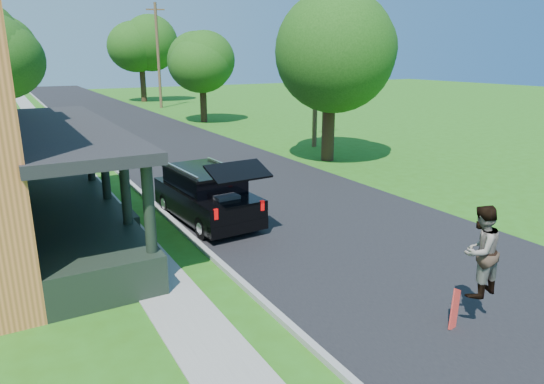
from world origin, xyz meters
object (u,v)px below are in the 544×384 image
black_suv (206,195)px  skateboarder (480,251)px  utility_pole_near (316,51)px  tree_right_near (330,44)px

black_suv → skateboarder: 8.43m
black_suv → utility_pole_near: 14.04m
utility_pole_near → tree_right_near: bearing=-118.0°
black_suv → tree_right_near: (8.51, 5.54, 4.60)m
skateboarder → utility_pole_near: size_ratio=0.17×
skateboarder → tree_right_near: bearing=-121.9°
tree_right_near → utility_pole_near: size_ratio=0.83×
skateboarder → black_suv: bearing=-82.6°
black_suv → tree_right_near: tree_right_near is taller
black_suv → skateboarder: (2.06, -8.15, 0.69)m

